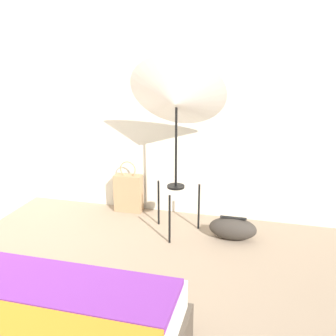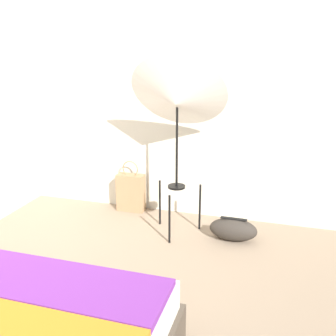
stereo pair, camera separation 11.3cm
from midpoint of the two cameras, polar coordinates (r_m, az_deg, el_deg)
ground_plane at (r=2.78m, az=-18.49°, el=-21.61°), size 14.00×14.00×0.00m
wall_back at (r=4.05m, az=-4.41°, el=11.44°), size 8.00×0.05×2.60m
photo_umbrella at (r=3.46m, az=0.27°, el=9.93°), size 0.87×0.67×1.66m
tote_bag at (r=4.24m, az=-6.51°, el=-3.57°), size 0.30×0.13×0.56m
duffel_bag at (r=3.69m, az=8.50°, el=-8.68°), size 0.44×0.21×0.22m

